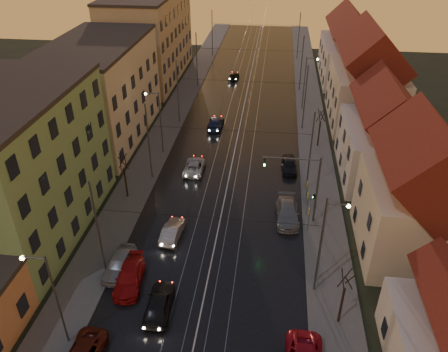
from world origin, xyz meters
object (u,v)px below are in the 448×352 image
at_px(parked_left_3, 119,263).
at_px(parked_right_1, 287,213).
at_px(street_lamp_3, 307,78).
at_px(parked_left_2, 129,277).
at_px(street_lamp_0, 50,292).
at_px(parked_right_2, 289,165).
at_px(driving_car_2, 194,166).
at_px(traffic_light_mast, 307,181).
at_px(driving_car_1, 173,231).
at_px(driving_car_3, 216,123).
at_px(driving_car_4, 234,76).
at_px(street_lamp_2, 158,117).
at_px(driving_car_0, 159,303).
at_px(street_lamp_1, 327,235).

height_order(parked_left_3, parked_right_1, parked_left_3).
distance_m(street_lamp_3, parked_left_2, 41.19).
xyz_separation_m(street_lamp_0, parked_right_2, (15.83, 25.63, -4.18)).
distance_m(street_lamp_0, driving_car_2, 25.00).
distance_m(traffic_light_mast, parked_right_2, 10.47).
distance_m(driving_car_1, driving_car_3, 23.80).
relative_size(street_lamp_0, street_lamp_3, 1.00).
relative_size(street_lamp_0, driving_car_4, 2.16).
relative_size(driving_car_3, parked_left_3, 1.04).
bearing_deg(parked_left_2, street_lamp_3, 61.56).
bearing_deg(street_lamp_0, street_lamp_2, 90.00).
distance_m(traffic_light_mast, driving_car_2, 15.12).
height_order(driving_car_4, parked_left_3, parked_left_3).
bearing_deg(driving_car_0, parked_left_3, -43.56).
relative_size(driving_car_0, driving_car_4, 1.25).
xyz_separation_m(driving_car_2, parked_left_2, (-2.07, -18.14, 0.07)).
height_order(traffic_light_mast, driving_car_0, traffic_light_mast).
height_order(street_lamp_3, traffic_light_mast, street_lamp_3).
bearing_deg(parked_left_3, street_lamp_0, -99.45).
xyz_separation_m(driving_car_0, parked_left_3, (-4.37, 3.81, -0.00)).
xyz_separation_m(driving_car_0, driving_car_1, (-0.91, 8.67, -0.10)).
height_order(parked_left_2, parked_left_3, parked_left_3).
bearing_deg(street_lamp_3, driving_car_1, -112.45).
relative_size(street_lamp_3, parked_right_1, 1.53).
xyz_separation_m(driving_car_4, parked_right_2, (9.53, -30.58, 0.07)).
distance_m(driving_car_1, parked_left_2, 6.57).
xyz_separation_m(street_lamp_0, driving_car_1, (5.07, 12.19, -4.20)).
height_order(traffic_light_mast, driving_car_2, traffic_light_mast).
bearing_deg(street_lamp_3, driving_car_2, -123.66).
bearing_deg(street_lamp_0, parked_right_1, 46.13).
height_order(traffic_light_mast, parked_left_2, traffic_light_mast).
bearing_deg(parked_right_1, street_lamp_3, 81.89).
bearing_deg(street_lamp_3, street_lamp_0, -112.48).
bearing_deg(driving_car_2, street_lamp_3, -124.66).
xyz_separation_m(street_lamp_1, driving_car_1, (-13.14, 4.19, -4.20)).
xyz_separation_m(street_lamp_0, driving_car_4, (6.30, 56.20, -4.26)).
xyz_separation_m(street_lamp_2, parked_left_2, (2.90, -22.02, -4.17)).
bearing_deg(street_lamp_3, traffic_light_mast, -92.27).
relative_size(street_lamp_1, parked_right_1, 1.53).
bearing_deg(parked_right_2, driving_car_4, 104.07).
bearing_deg(driving_car_4, street_lamp_1, 109.90).
distance_m(street_lamp_2, driving_car_1, 17.12).
bearing_deg(street_lamp_3, parked_right_1, -95.38).
relative_size(street_lamp_1, driving_car_1, 1.92).
bearing_deg(driving_car_3, driving_car_2, 86.86).
height_order(driving_car_0, parked_right_1, driving_car_0).
distance_m(traffic_light_mast, driving_car_0, 17.14).
xyz_separation_m(street_lamp_2, parked_left_3, (1.61, -20.66, -4.11)).
bearing_deg(street_lamp_1, parked_right_2, 97.67).
bearing_deg(driving_car_4, street_lamp_2, 83.43).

